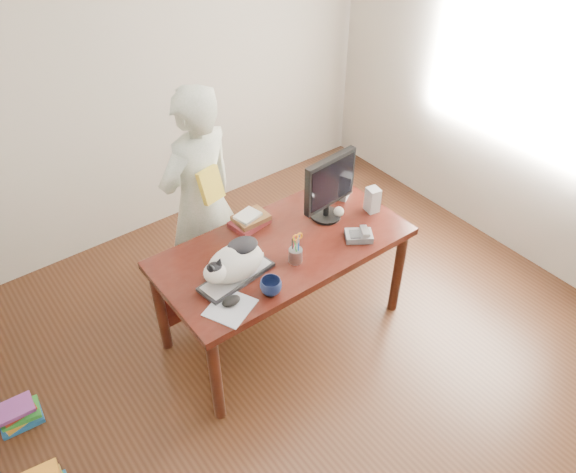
# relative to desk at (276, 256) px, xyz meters

# --- Properties ---
(room) EXTENTS (4.50, 4.50, 4.50)m
(room) POSITION_rel_desk_xyz_m (0.00, -0.68, 0.75)
(room) COLOR black
(room) RESTS_ON ground
(desk) EXTENTS (1.60, 0.80, 0.75)m
(desk) POSITION_rel_desk_xyz_m (0.00, 0.00, 0.00)
(desk) COLOR black
(desk) RESTS_ON ground
(keyboard) EXTENTS (0.49, 0.25, 0.03)m
(keyboard) POSITION_rel_desk_xyz_m (-0.40, -0.16, 0.16)
(keyboard) COLOR black
(keyboard) RESTS_ON desk
(cat) EXTENTS (0.45, 0.28, 0.26)m
(cat) POSITION_rel_desk_xyz_m (-0.41, -0.16, 0.28)
(cat) COLOR silver
(cat) RESTS_ON keyboard
(monitor) EXTENTS (0.41, 0.22, 0.46)m
(monitor) POSITION_rel_desk_xyz_m (0.41, -0.03, 0.41)
(monitor) COLOR black
(monitor) RESTS_ON desk
(pen_cup) EXTENTS (0.09, 0.09, 0.21)m
(pen_cup) POSITION_rel_desk_xyz_m (-0.03, -0.25, 0.21)
(pen_cup) COLOR gray
(pen_cup) RESTS_ON desk
(mousepad) EXTENTS (0.32, 0.31, 0.01)m
(mousepad) POSITION_rel_desk_xyz_m (-0.56, -0.33, 0.15)
(mousepad) COLOR silver
(mousepad) RESTS_ON desk
(mouse) EXTENTS (0.13, 0.11, 0.04)m
(mouse) POSITION_rel_desk_xyz_m (-0.54, -0.31, 0.17)
(mouse) COLOR black
(mouse) RESTS_ON mousepad
(coffee_mug) EXTENTS (0.17, 0.17, 0.10)m
(coffee_mug) POSITION_rel_desk_xyz_m (-0.31, -0.37, 0.20)
(coffee_mug) COLOR black
(coffee_mug) RESTS_ON desk
(phone) EXTENTS (0.21, 0.20, 0.08)m
(phone) POSITION_rel_desk_xyz_m (0.42, -0.32, 0.17)
(phone) COLOR slate
(phone) RESTS_ON desk
(speaker) EXTENTS (0.09, 0.10, 0.17)m
(speaker) POSITION_rel_desk_xyz_m (0.69, -0.15, 0.23)
(speaker) COLOR #A7A7A9
(speaker) RESTS_ON desk
(baseball) EXTENTS (0.07, 0.07, 0.07)m
(baseball) POSITION_rel_desk_xyz_m (0.48, -0.06, 0.18)
(baseball) COLOR silver
(baseball) RESTS_ON desk
(book_stack) EXTENTS (0.26, 0.21, 0.09)m
(book_stack) POSITION_rel_desk_xyz_m (-0.05, 0.22, 0.19)
(book_stack) COLOR #551619
(book_stack) RESTS_ON desk
(calculator) EXTENTS (0.26, 0.28, 0.07)m
(calculator) POSITION_rel_desk_xyz_m (0.63, 0.16, 0.18)
(calculator) COLOR slate
(calculator) RESTS_ON desk
(person) EXTENTS (0.68, 0.52, 1.65)m
(person) POSITION_rel_desk_xyz_m (-0.22, 0.54, 0.22)
(person) COLOR silver
(person) RESTS_ON ground
(held_book) EXTENTS (0.17, 0.13, 0.22)m
(held_book) POSITION_rel_desk_xyz_m (-0.22, 0.37, 0.45)
(held_book) COLOR gold
(held_book) RESTS_ON person
(book_pile_b) EXTENTS (0.26, 0.20, 0.15)m
(book_pile_b) POSITION_rel_desk_xyz_m (-1.72, 0.27, -0.53)
(book_pile_b) COLOR #19589B
(book_pile_b) RESTS_ON ground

